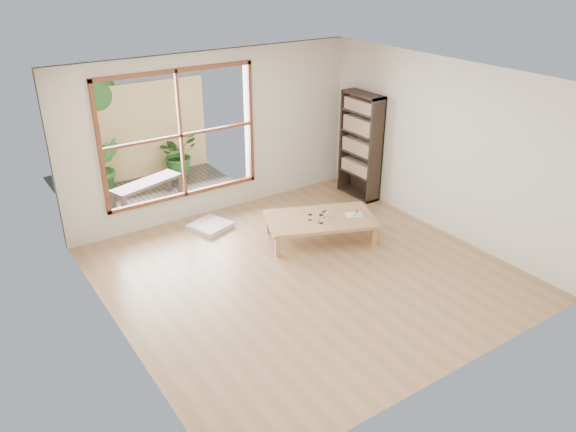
% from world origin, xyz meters
% --- Properties ---
extents(ground, '(5.00, 5.00, 0.00)m').
position_xyz_m(ground, '(0.00, 0.00, 0.00)').
color(ground, '#AB7955').
rests_on(ground, ground).
extents(low_table, '(1.82, 1.43, 0.35)m').
position_xyz_m(low_table, '(0.76, 0.64, 0.31)').
color(low_table, tan).
rests_on(low_table, ground).
extents(floor_cushion, '(0.69, 0.69, 0.08)m').
position_xyz_m(floor_cushion, '(-0.46, 1.88, 0.04)').
color(floor_cushion, white).
rests_on(floor_cushion, ground).
extents(bookshelf, '(0.29, 0.82, 1.82)m').
position_xyz_m(bookshelf, '(2.33, 1.61, 0.91)').
color(bookshelf, black).
rests_on(bookshelf, ground).
extents(glass_tall, '(0.07, 0.07, 0.13)m').
position_xyz_m(glass_tall, '(0.67, 0.50, 0.41)').
color(glass_tall, silver).
rests_on(glass_tall, low_table).
extents(glass_mid, '(0.06, 0.06, 0.09)m').
position_xyz_m(glass_mid, '(0.81, 0.64, 0.39)').
color(glass_mid, silver).
rests_on(glass_mid, low_table).
extents(glass_short, '(0.07, 0.07, 0.08)m').
position_xyz_m(glass_short, '(0.87, 0.67, 0.39)').
color(glass_short, silver).
rests_on(glass_short, low_table).
extents(glass_small, '(0.07, 0.07, 0.08)m').
position_xyz_m(glass_small, '(0.59, 0.67, 0.39)').
color(glass_small, silver).
rests_on(glass_small, low_table).
extents(food_tray, '(0.30, 0.26, 0.08)m').
position_xyz_m(food_tray, '(1.25, 0.43, 0.37)').
color(food_tray, white).
rests_on(food_tray, low_table).
extents(deck, '(2.80, 2.00, 0.05)m').
position_xyz_m(deck, '(-0.60, 3.56, 0.00)').
color(deck, '#3B342B').
rests_on(deck, ground).
extents(garden_bench, '(1.31, 0.74, 0.40)m').
position_xyz_m(garden_bench, '(-0.93, 3.27, 0.36)').
color(garden_bench, black).
rests_on(garden_bench, deck).
extents(bamboo_fence, '(2.80, 0.06, 1.80)m').
position_xyz_m(bamboo_fence, '(-0.60, 4.56, 0.90)').
color(bamboo_fence, tan).
rests_on(bamboo_fence, ground).
extents(shrub_right, '(0.92, 0.86, 0.83)m').
position_xyz_m(shrub_right, '(0.09, 4.26, 0.44)').
color(shrub_right, '#255C22').
rests_on(shrub_right, deck).
extents(shrub_left, '(0.63, 0.53, 1.05)m').
position_xyz_m(shrub_left, '(-1.38, 4.01, 0.55)').
color(shrub_left, '#255C22').
rests_on(shrub_left, deck).
extents(garden_tree, '(1.04, 0.85, 2.22)m').
position_xyz_m(garden_tree, '(-1.28, 4.86, 1.63)').
color(garden_tree, '#4C3D2D').
rests_on(garden_tree, ground).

